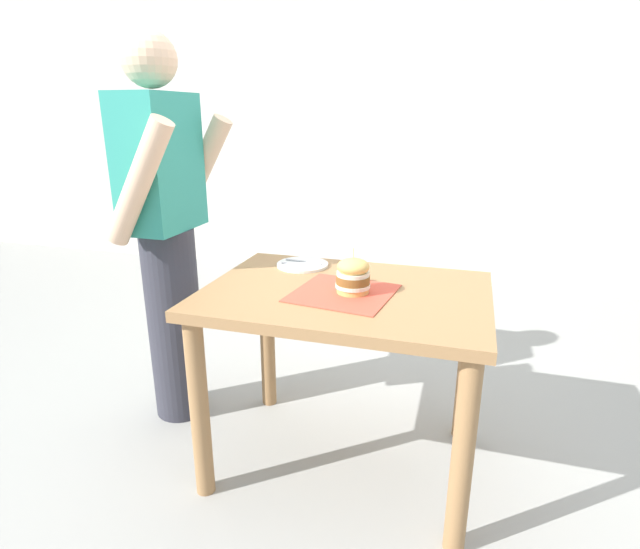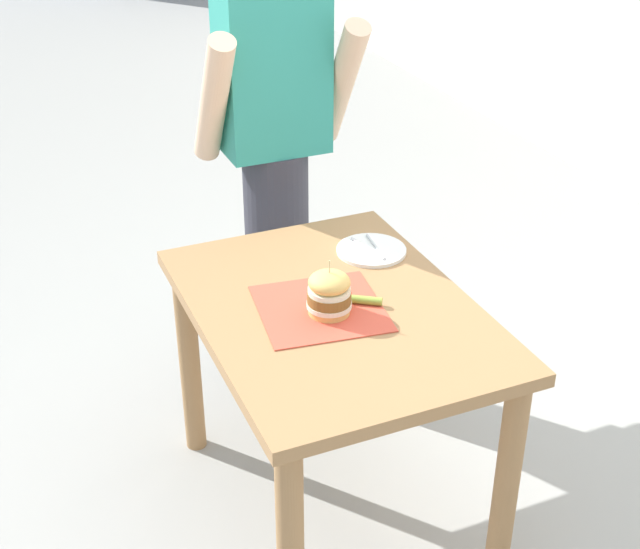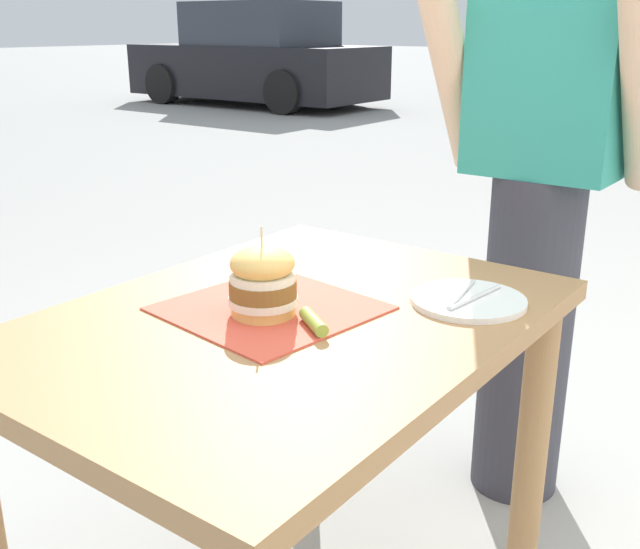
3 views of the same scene
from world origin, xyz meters
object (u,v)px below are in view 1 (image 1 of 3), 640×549
Objects in this scene: side_plate_with_forks at (302,265)px; parked_car_far_end at (88,142)px; sandwich at (353,276)px; pickle_spear at (359,279)px; patio_table at (345,323)px; diner_across_table at (167,232)px.

parked_car_far_end reaches higher than side_plate_with_forks.
sandwich is at bearing -135.06° from parked_car_far_end.
sandwich is at bearing -133.56° from side_plate_with_forks.
pickle_spear is at bearing -134.67° from parked_car_far_end.
patio_table is at bearing 159.36° from pickle_spear.
diner_across_table is at bearing 80.40° from patio_table.
patio_table is at bearing -133.80° from side_plate_with_forks.
diner_across_table is at bearing 99.49° from side_plate_with_forks.
diner_across_table reaches higher than sandwich.
pickle_spear is at bearing -118.81° from side_plate_with_forks.
sandwich reaches higher than patio_table.
sandwich is 0.40m from side_plate_with_forks.
pickle_spear reaches higher than side_plate_with_forks.
diner_across_table is 0.39× the size of parked_car_far_end.
diner_across_table is at bearing 78.90° from sandwich.
parked_car_far_end is at bearing 44.94° from sandwich.
patio_table is 11.85m from parked_car_far_end.
diner_across_table is (0.17, 0.87, 0.06)m from sandwich.
sandwich is 0.75× the size of side_plate_with_forks.
pickle_spear is 0.88m from diner_across_table.
parked_car_far_end is (8.42, 8.40, -0.10)m from sandwich.
pickle_spear is (0.11, 0.00, -0.05)m from sandwich.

